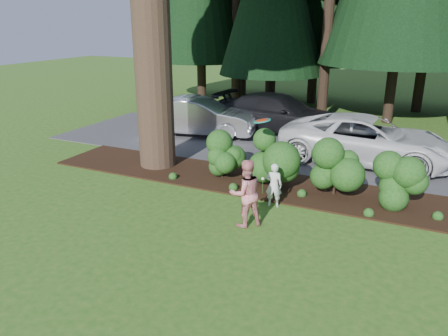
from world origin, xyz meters
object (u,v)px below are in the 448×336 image
at_px(adult, 246,193).
at_px(frisbee, 262,121).
at_px(car_silver_wagon, 199,117).
at_px(child, 274,185).
at_px(car_dark_suv, 278,113).
at_px(car_white_suv, 367,140).

distance_m(adult, frisbee, 2.24).
xyz_separation_m(car_silver_wagon, adult, (5.29, -7.34, 0.01)).
bearing_deg(frisbee, child, -28.65).
distance_m(car_silver_wagon, car_dark_suv, 3.63).
distance_m(car_white_suv, adult, 6.74).
bearing_deg(car_white_suv, car_silver_wagon, 83.68).
relative_size(car_dark_suv, child, 4.69).
height_order(adult, frisbee, frisbee).
distance_m(car_dark_suv, adult, 9.70).
xyz_separation_m(car_dark_suv, adult, (2.31, -9.42, -0.01)).
distance_m(car_dark_suv, frisbee, 8.13).
relative_size(car_silver_wagon, frisbee, 10.43).
bearing_deg(child, car_silver_wagon, -56.61).
xyz_separation_m(car_dark_suv, child, (2.57, -8.00, -0.26)).
distance_m(car_silver_wagon, child, 8.11).
bearing_deg(car_dark_suv, child, -159.27).
distance_m(car_silver_wagon, car_white_suv, 7.32).
height_order(car_dark_suv, frisbee, frisbee).
relative_size(car_dark_suv, frisbee, 12.16).
xyz_separation_m(car_silver_wagon, frisbee, (5.04, -5.65, 1.46)).
xyz_separation_m(adult, frisbee, (-0.24, 1.69, 1.45)).
xyz_separation_m(child, adult, (-0.25, -1.42, 0.24)).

